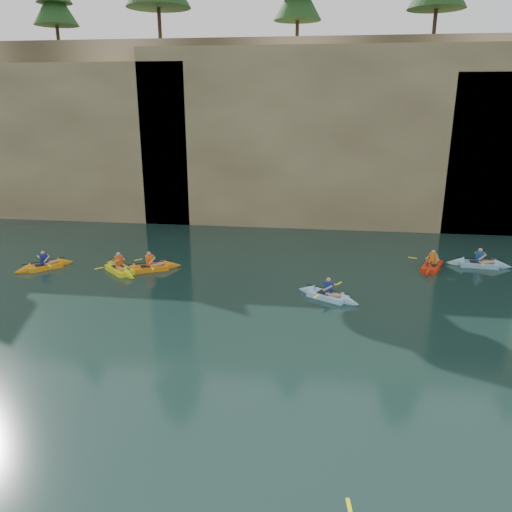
# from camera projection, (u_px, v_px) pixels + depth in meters

# --- Properties ---
(ground) EXTENTS (160.00, 160.00, 0.00)m
(ground) POSITION_uv_depth(u_px,v_px,m) (241.00, 449.00, 11.90)
(ground) COLOR black
(ground) RESTS_ON ground
(cliff) EXTENTS (70.00, 16.00, 12.00)m
(cliff) POSITION_uv_depth(u_px,v_px,m) (304.00, 126.00, 38.43)
(cliff) COLOR tan
(cliff) RESTS_ON ground
(cliff_slab_west) EXTENTS (26.00, 2.40, 10.56)m
(cliff_slab_west) POSITION_uv_depth(u_px,v_px,m) (7.00, 140.00, 34.24)
(cliff_slab_west) COLOR tan
(cliff_slab_west) RESTS_ON ground
(cliff_slab_center) EXTENTS (24.00, 2.40, 11.40)m
(cliff_slab_center) POSITION_uv_depth(u_px,v_px,m) (330.00, 137.00, 31.28)
(cliff_slab_center) COLOR tan
(cliff_slab_center) RESTS_ON ground
(sea_cave_west) EXTENTS (4.50, 1.00, 4.00)m
(sea_cave_west) POSITION_uv_depth(u_px,v_px,m) (35.00, 190.00, 34.35)
(sea_cave_west) COLOR black
(sea_cave_west) RESTS_ON ground
(sea_cave_center) EXTENTS (3.50, 1.00, 3.20)m
(sea_cave_center) POSITION_uv_depth(u_px,v_px,m) (235.00, 201.00, 32.67)
(sea_cave_center) COLOR black
(sea_cave_center) RESTS_ON ground
(sea_cave_east) EXTENTS (5.00, 1.00, 4.50)m
(sea_cave_east) POSITION_uv_depth(u_px,v_px,m) (459.00, 196.00, 30.67)
(sea_cave_east) COLOR black
(sea_cave_east) RESTS_ON ground
(kayaker_orange) EXTENTS (3.06, 2.10, 1.17)m
(kayaker_orange) POSITION_uv_depth(u_px,v_px,m) (150.00, 267.00, 24.25)
(kayaker_orange) COLOR orange
(kayaker_orange) RESTS_ON ground
(kayaker_ltblue_near) EXTENTS (2.88, 2.07, 1.15)m
(kayaker_ltblue_near) POSITION_uv_depth(u_px,v_px,m) (328.00, 295.00, 20.83)
(kayaker_ltblue_near) COLOR #95CFFA
(kayaker_ltblue_near) RESTS_ON ground
(kayaker_red_far) EXTENTS (2.20, 3.24, 1.17)m
(kayaker_red_far) POSITION_uv_depth(u_px,v_px,m) (432.00, 266.00, 24.52)
(kayaker_red_far) COLOR red
(kayaker_red_far) RESTS_ON ground
(kayaker_yellow) EXTENTS (2.73, 2.59, 1.24)m
(kayaker_yellow) POSITION_uv_depth(u_px,v_px,m) (120.00, 269.00, 24.01)
(kayaker_yellow) COLOR yellow
(kayaker_yellow) RESTS_ON ground
(kayaker_ltblue_mid) EXTENTS (3.17, 2.33, 1.18)m
(kayaker_ltblue_mid) POSITION_uv_depth(u_px,v_px,m) (479.00, 264.00, 24.82)
(kayaker_ltblue_mid) COLOR #7FB2D4
(kayaker_ltblue_mid) RESTS_ON ground
(kayaker_extra_west) EXTENTS (2.47, 2.50, 1.12)m
(kayaker_extra_west) POSITION_uv_depth(u_px,v_px,m) (45.00, 266.00, 24.51)
(kayaker_extra_west) COLOR orange
(kayaker_extra_west) RESTS_ON ground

